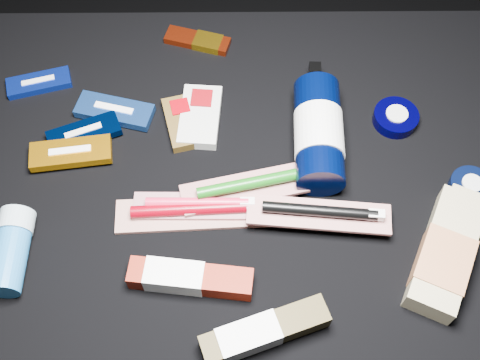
{
  "coord_description": "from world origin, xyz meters",
  "views": [
    {
      "loc": [
        0.01,
        -0.46,
        1.23
      ],
      "look_at": [
        0.01,
        0.01,
        0.42
      ],
      "focal_mm": 45.0,
      "sensor_mm": 36.0,
      "label": 1
    }
  ],
  "objects_px": {
    "toothpaste_carton_red": "(185,278)",
    "bodywash_bottle": "(445,254)",
    "lotion_bottle": "(319,133)",
    "deodorant_stick": "(11,250)"
  },
  "relations": [
    {
      "from": "toothpaste_carton_red",
      "to": "bodywash_bottle",
      "type": "bearing_deg",
      "value": 11.6
    },
    {
      "from": "bodywash_bottle",
      "to": "toothpaste_carton_red",
      "type": "bearing_deg",
      "value": -149.97
    },
    {
      "from": "lotion_bottle",
      "to": "deodorant_stick",
      "type": "height_order",
      "value": "lotion_bottle"
    },
    {
      "from": "toothpaste_carton_red",
      "to": "deodorant_stick",
      "type": "bearing_deg",
      "value": 177.37
    },
    {
      "from": "deodorant_stick",
      "to": "toothpaste_carton_red",
      "type": "xyz_separation_m",
      "value": [
        0.25,
        -0.04,
        -0.01
      ]
    },
    {
      "from": "bodywash_bottle",
      "to": "toothpaste_carton_red",
      "type": "xyz_separation_m",
      "value": [
        -0.38,
        -0.03,
        -0.0
      ]
    },
    {
      "from": "bodywash_bottle",
      "to": "lotion_bottle",
      "type": "bearing_deg",
      "value": 155.55
    },
    {
      "from": "lotion_bottle",
      "to": "toothpaste_carton_red",
      "type": "relative_size",
      "value": 1.35
    },
    {
      "from": "lotion_bottle",
      "to": "bodywash_bottle",
      "type": "relative_size",
      "value": 1.16
    },
    {
      "from": "bodywash_bottle",
      "to": "toothpaste_carton_red",
      "type": "relative_size",
      "value": 1.16
    }
  ]
}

